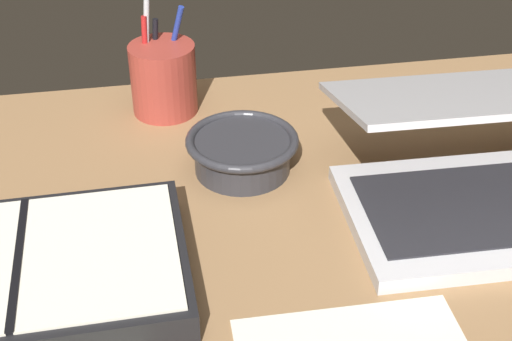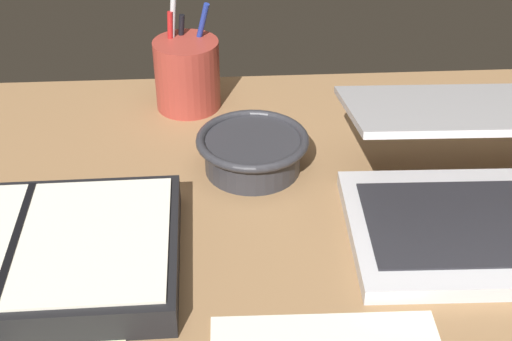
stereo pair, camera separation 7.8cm
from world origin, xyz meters
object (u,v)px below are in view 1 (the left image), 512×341
bowl (240,151)px  planner (22,274)px  pen_cup (163,78)px  laptop (475,170)px

bowl → planner: size_ratio=0.42×
bowl → pen_cup: bearing=115.4°
pen_cup → planner: (-17.06, -34.77, -3.27)cm
laptop → pen_cup: 44.78cm
laptop → bowl: 28.28cm
bowl → pen_cup: size_ratio=0.84×
laptop → planner: 51.08cm
laptop → planner: bearing=-172.5°
laptop → planner: laptop is taller
laptop → planner: size_ratio=0.92×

